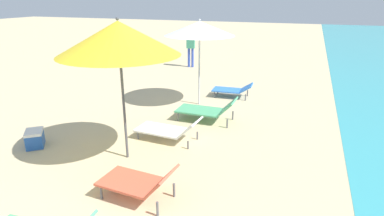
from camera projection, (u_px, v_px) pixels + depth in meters
umbrella_second at (119, 38)px, 5.67m from camera, size 2.25×2.25×2.76m
lounger_second_shoreside at (169, 129)px, 7.17m from camera, size 1.52×0.70×0.57m
lounger_second_inland at (139, 182)px, 5.04m from camera, size 1.28×0.72×0.61m
umbrella_farthest at (200, 28)px, 8.91m from camera, size 2.02×2.02×2.51m
lounger_farthest_shoreside at (233, 89)px, 10.23m from camera, size 1.29×0.66×0.48m
lounger_farthest_inland at (208, 109)px, 8.26m from camera, size 1.54×0.70×0.65m
person_walking_near at (191, 44)px, 14.37m from camera, size 0.39×0.27×1.76m
cooler_box at (35, 138)px, 6.88m from camera, size 0.56×0.58×0.37m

